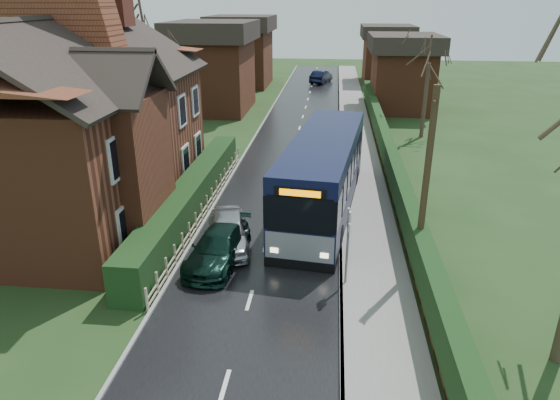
# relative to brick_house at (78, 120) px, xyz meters

# --- Properties ---
(ground) EXTENTS (140.00, 140.00, 0.00)m
(ground) POSITION_rel_brick_house_xyz_m (8.73, -4.78, -4.38)
(ground) COLOR #2B451D
(ground) RESTS_ON ground
(road) EXTENTS (6.00, 100.00, 0.02)m
(road) POSITION_rel_brick_house_xyz_m (8.73, 5.22, -4.37)
(road) COLOR black
(road) RESTS_ON ground
(pavement) EXTENTS (2.50, 100.00, 0.14)m
(pavement) POSITION_rel_brick_house_xyz_m (12.98, 5.22, -4.31)
(pavement) COLOR slate
(pavement) RESTS_ON ground
(kerb_right) EXTENTS (0.12, 100.00, 0.14)m
(kerb_right) POSITION_rel_brick_house_xyz_m (11.78, 5.22, -4.31)
(kerb_right) COLOR gray
(kerb_right) RESTS_ON ground
(kerb_left) EXTENTS (0.12, 100.00, 0.10)m
(kerb_left) POSITION_rel_brick_house_xyz_m (5.68, 5.22, -4.33)
(kerb_left) COLOR gray
(kerb_left) RESTS_ON ground
(front_hedge) EXTENTS (1.20, 16.00, 1.60)m
(front_hedge) POSITION_rel_brick_house_xyz_m (4.83, 0.22, -3.58)
(front_hedge) COLOR black
(front_hedge) RESTS_ON ground
(picket_fence) EXTENTS (0.10, 16.00, 0.90)m
(picket_fence) POSITION_rel_brick_house_xyz_m (5.58, 0.22, -3.93)
(picket_fence) COLOR gray
(picket_fence) RESTS_ON ground
(right_wall_hedge) EXTENTS (0.60, 50.00, 1.80)m
(right_wall_hedge) POSITION_rel_brick_house_xyz_m (14.53, 5.22, -3.36)
(right_wall_hedge) COLOR brown
(right_wall_hedge) RESTS_ON ground
(brick_house) EXTENTS (9.30, 14.60, 10.30)m
(brick_house) POSITION_rel_brick_house_xyz_m (0.00, 0.00, 0.00)
(brick_house) COLOR brown
(brick_house) RESTS_ON ground
(bus) EXTENTS (4.08, 12.01, 3.58)m
(bus) POSITION_rel_brick_house_xyz_m (10.93, 1.18, -2.60)
(bus) COLOR black
(bus) RESTS_ON ground
(car_silver) EXTENTS (2.48, 4.30, 1.38)m
(car_silver) POSITION_rel_brick_house_xyz_m (7.23, -2.98, -3.69)
(car_silver) COLOR silver
(car_silver) RESTS_ON ground
(car_green) EXTENTS (2.19, 4.47, 1.25)m
(car_green) POSITION_rel_brick_house_xyz_m (7.13, -4.30, -3.75)
(car_green) COLOR black
(car_green) RESTS_ON ground
(car_distant) EXTENTS (2.70, 4.73, 1.48)m
(car_distant) POSITION_rel_brick_house_xyz_m (9.72, 39.66, -3.64)
(car_distant) COLOR black
(car_distant) RESTS_ON ground
(bus_stop_sign) EXTENTS (0.13, 0.44, 2.94)m
(bus_stop_sign) POSITION_rel_brick_house_xyz_m (11.93, -5.48, -2.44)
(bus_stop_sign) COLOR slate
(bus_stop_sign) RESTS_ON ground
(telegraph_pole) EXTENTS (0.31, 0.87, 6.85)m
(telegraph_pole) POSITION_rel_brick_house_xyz_m (14.53, -4.27, -0.91)
(telegraph_pole) COLOR #312515
(telegraph_pole) RESTS_ON ground
(tree_right_far) EXTENTS (3.88, 3.88, 7.49)m
(tree_right_far) POSITION_rel_brick_house_xyz_m (17.73, 15.52, 1.22)
(tree_right_far) COLOR #3C2D23
(tree_right_far) RESTS_ON ground
(tree_house_side) EXTENTS (4.85, 4.85, 11.02)m
(tree_house_side) POSITION_rel_brick_house_xyz_m (-1.80, 13.22, 3.86)
(tree_house_side) COLOR #3D2C24
(tree_house_side) RESTS_ON ground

